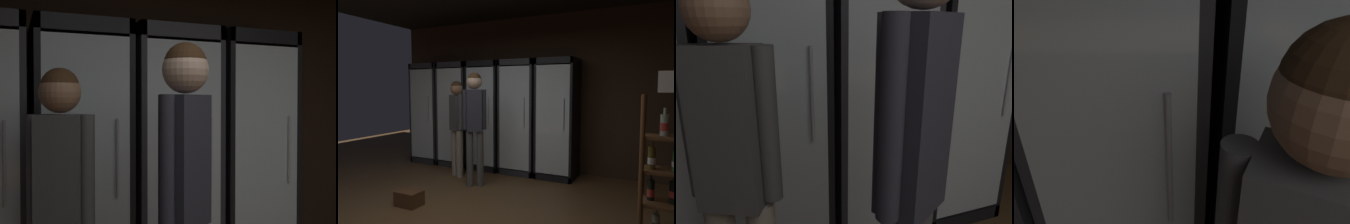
{
  "view_description": "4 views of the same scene",
  "coord_description": "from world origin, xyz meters",
  "views": [
    {
      "loc": [
        -1.29,
        -0.13,
        1.43
      ],
      "look_at": [
        -0.23,
        2.56,
        1.37
      ],
      "focal_mm": 42.95,
      "sensor_mm": 36.0,
      "label": 1
    },
    {
      "loc": [
        1.92,
        -2.22,
        1.5
      ],
      "look_at": [
        -0.36,
        2.44,
        1.09
      ],
      "focal_mm": 32.29,
      "sensor_mm": 36.0,
      "label": 2
    },
    {
      "loc": [
        -1.02,
        0.87,
        1.45
      ],
      "look_at": [
        -0.36,
        2.68,
        0.88
      ],
      "focal_mm": 32.4,
      "sensor_mm": 36.0,
      "label": 3
    },
    {
      "loc": [
        -1.29,
        1.57,
        1.68
      ],
      "look_at": [
        -1.28,
        2.56,
        1.17
      ],
      "focal_mm": 31.83,
      "sensor_mm": 36.0,
      "label": 4
    }
  ],
  "objects": [
    {
      "name": "shopper_far",
      "position": [
        -1.05,
        1.96,
        0.99
      ],
      "size": [
        0.33,
        0.25,
        1.62
      ],
      "color": "gray",
      "rests_on": "ground"
    },
    {
      "name": "cooler_center",
      "position": [
        -0.84,
        2.71,
        0.97
      ],
      "size": [
        0.63,
        0.65,
        1.98
      ],
      "color": "black",
      "rests_on": "ground"
    },
    {
      "name": "wall_back",
      "position": [
        0.0,
        3.03,
        1.4
      ],
      "size": [
        6.0,
        0.06,
        2.8
      ],
      "primitive_type": "cube",
      "color": "#382619",
      "rests_on": "ground"
    },
    {
      "name": "cooler_far_right",
      "position": [
        0.49,
        2.71,
        0.97
      ],
      "size": [
        0.63,
        0.65,
        1.98
      ],
      "color": "black",
      "rests_on": "ground"
    },
    {
      "name": "cooler_right",
      "position": [
        -0.18,
        2.71,
        0.97
      ],
      "size": [
        0.63,
        0.65,
        1.98
      ],
      "color": "#2B2B30",
      "rests_on": "ground"
    },
    {
      "name": "shopper_near",
      "position": [
        -0.5,
        1.64,
        1.1
      ],
      "size": [
        0.32,
        0.25,
        1.73
      ],
      "color": "#4C4C4C",
      "rests_on": "ground"
    }
  ]
}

